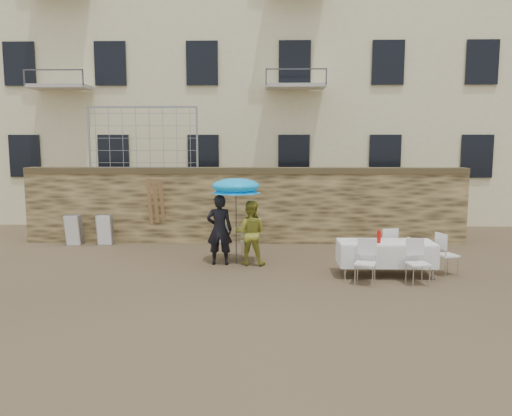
{
  "coord_description": "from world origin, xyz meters",
  "views": [
    {
      "loc": [
        0.68,
        -9.74,
        2.96
      ],
      "look_at": [
        0.4,
        2.2,
        1.4
      ],
      "focal_mm": 35.0,
      "sensor_mm": 36.0,
      "label": 1
    }
  ],
  "objects_px": {
    "couple_chair_right": "(249,241)",
    "chair_stack_right": "(106,229)",
    "umbrella": "(236,189)",
    "table_chair_front_right": "(418,263)",
    "table_chair_side": "(447,254)",
    "banquet_table": "(386,244)",
    "table_chair_back": "(386,247)",
    "woman_dress": "(250,233)",
    "couple_chair_left": "(222,241)",
    "soda_bottle": "(379,237)",
    "table_chair_front_left": "(365,262)",
    "chair_stack_left": "(76,229)",
    "man_suit": "(219,230)"
  },
  "relations": [
    {
      "from": "table_chair_side",
      "to": "table_chair_front_right",
      "type": "bearing_deg",
      "value": 115.0
    },
    {
      "from": "couple_chair_right",
      "to": "chair_stack_right",
      "type": "relative_size",
      "value": 1.04
    },
    {
      "from": "table_chair_front_left",
      "to": "table_chair_side",
      "type": "relative_size",
      "value": 1.0
    },
    {
      "from": "table_chair_front_right",
      "to": "table_chair_side",
      "type": "xyz_separation_m",
      "value": [
        0.9,
        0.85,
        0.0
      ]
    },
    {
      "from": "soda_bottle",
      "to": "table_chair_back",
      "type": "distance_m",
      "value": 1.11
    },
    {
      "from": "chair_stack_left",
      "to": "woman_dress",
      "type": "bearing_deg",
      "value": -24.57
    },
    {
      "from": "table_chair_front_right",
      "to": "table_chair_side",
      "type": "bearing_deg",
      "value": 33.66
    },
    {
      "from": "table_chair_back",
      "to": "table_chair_front_left",
      "type": "bearing_deg",
      "value": 48.35
    },
    {
      "from": "umbrella",
      "to": "chair_stack_right",
      "type": "bearing_deg",
      "value": 150.05
    },
    {
      "from": "banquet_table",
      "to": "chair_stack_left",
      "type": "distance_m",
      "value": 8.93
    },
    {
      "from": "umbrella",
      "to": "couple_chair_right",
      "type": "distance_m",
      "value": 1.48
    },
    {
      "from": "chair_stack_left",
      "to": "soda_bottle",
      "type": "bearing_deg",
      "value": -23.27
    },
    {
      "from": "man_suit",
      "to": "chair_stack_right",
      "type": "bearing_deg",
      "value": -33.09
    },
    {
      "from": "table_chair_front_left",
      "to": "couple_chair_left",
      "type": "bearing_deg",
      "value": 164.44
    },
    {
      "from": "man_suit",
      "to": "table_chair_front_right",
      "type": "bearing_deg",
      "value": 159.29
    },
    {
      "from": "umbrella",
      "to": "table_chair_front_left",
      "type": "height_order",
      "value": "umbrella"
    },
    {
      "from": "couple_chair_right",
      "to": "table_chair_front_right",
      "type": "bearing_deg",
      "value": 144.94
    },
    {
      "from": "chair_stack_right",
      "to": "table_chair_side",
      "type": "bearing_deg",
      "value": -20.17
    },
    {
      "from": "couple_chair_right",
      "to": "chair_stack_right",
      "type": "height_order",
      "value": "couple_chair_right"
    },
    {
      "from": "table_chair_side",
      "to": "chair_stack_left",
      "type": "height_order",
      "value": "table_chair_side"
    },
    {
      "from": "table_chair_back",
      "to": "banquet_table",
      "type": "bearing_deg",
      "value": 61.61
    },
    {
      "from": "woman_dress",
      "to": "table_chair_front_right",
      "type": "xyz_separation_m",
      "value": [
        3.57,
        -1.69,
        -0.31
      ]
    },
    {
      "from": "table_chair_side",
      "to": "couple_chair_left",
      "type": "bearing_deg",
      "value": 56.69
    },
    {
      "from": "table_chair_front_left",
      "to": "table_chair_back",
      "type": "height_order",
      "value": "same"
    },
    {
      "from": "man_suit",
      "to": "couple_chair_left",
      "type": "xyz_separation_m",
      "value": [
        0.0,
        0.55,
        -0.38
      ]
    },
    {
      "from": "umbrella",
      "to": "man_suit",
      "type": "bearing_deg",
      "value": -165.96
    },
    {
      "from": "man_suit",
      "to": "table_chair_front_right",
      "type": "distance_m",
      "value": 4.66
    },
    {
      "from": "banquet_table",
      "to": "table_chair_back",
      "type": "xyz_separation_m",
      "value": [
        0.2,
        0.8,
        -0.25
      ]
    },
    {
      "from": "umbrella",
      "to": "woman_dress",
      "type": "bearing_deg",
      "value": -15.95
    },
    {
      "from": "couple_chair_left",
      "to": "soda_bottle",
      "type": "distance_m",
      "value": 4.0
    },
    {
      "from": "table_chair_side",
      "to": "umbrella",
      "type": "bearing_deg",
      "value": 60.56
    },
    {
      "from": "umbrella",
      "to": "chair_stack_left",
      "type": "distance_m",
      "value": 5.55
    },
    {
      "from": "table_chair_front_left",
      "to": "table_chair_side",
      "type": "height_order",
      "value": "same"
    },
    {
      "from": "man_suit",
      "to": "table_chair_front_left",
      "type": "xyz_separation_m",
      "value": [
        3.22,
        -1.69,
        -0.38
      ]
    },
    {
      "from": "couple_chair_right",
      "to": "table_chair_side",
      "type": "xyz_separation_m",
      "value": [
        4.52,
        -1.39,
        0.0
      ]
    },
    {
      "from": "table_chair_front_left",
      "to": "table_chair_back",
      "type": "bearing_deg",
      "value": 81.99
    },
    {
      "from": "couple_chair_left",
      "to": "chair_stack_right",
      "type": "height_order",
      "value": "couple_chair_left"
    },
    {
      "from": "umbrella",
      "to": "soda_bottle",
      "type": "bearing_deg",
      "value": -20.33
    },
    {
      "from": "chair_stack_right",
      "to": "table_chair_front_left",
      "type": "bearing_deg",
      "value": -31.0
    },
    {
      "from": "umbrella",
      "to": "table_chair_side",
      "type": "relative_size",
      "value": 2.06
    },
    {
      "from": "soda_bottle",
      "to": "chair_stack_left",
      "type": "height_order",
      "value": "soda_bottle"
    },
    {
      "from": "woman_dress",
      "to": "umbrella",
      "type": "xyz_separation_m",
      "value": [
        -0.35,
        0.1,
        1.07
      ]
    },
    {
      "from": "umbrella",
      "to": "banquet_table",
      "type": "relative_size",
      "value": 0.94
    },
    {
      "from": "man_suit",
      "to": "table_chair_back",
      "type": "relative_size",
      "value": 1.8
    },
    {
      "from": "table_chair_back",
      "to": "table_chair_side",
      "type": "xyz_separation_m",
      "value": [
        1.2,
        -0.7,
        0.0
      ]
    },
    {
      "from": "soda_bottle",
      "to": "chair_stack_right",
      "type": "relative_size",
      "value": 0.28
    },
    {
      "from": "table_chair_side",
      "to": "man_suit",
      "type": "bearing_deg",
      "value": 62.45
    },
    {
      "from": "couple_chair_left",
      "to": "man_suit",
      "type": "bearing_deg",
      "value": 77.74
    },
    {
      "from": "banquet_table",
      "to": "chair_stack_right",
      "type": "bearing_deg",
      "value": 155.75
    },
    {
      "from": "table_chair_back",
      "to": "chair_stack_right",
      "type": "relative_size",
      "value": 1.04
    }
  ]
}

